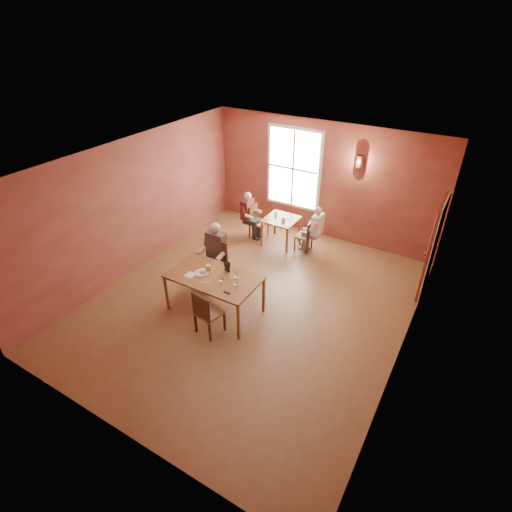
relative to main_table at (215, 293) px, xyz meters
The scene contains 29 objects.
ground 0.86m from the main_table, 47.65° to the left, with size 6.00×7.00×0.01m, color brown.
wall_back 4.23m from the main_table, 82.89° to the left, with size 6.00×0.04×3.00m, color brown.
wall_front 3.18m from the main_table, 80.25° to the right, with size 6.00×0.04×3.00m, color brown.
wall_left 2.77m from the main_table, 167.46° to the left, with size 0.04×7.00×3.00m, color brown.
wall_right 3.71m from the main_table, ahead, with size 0.04×7.00×3.00m, color brown.
ceiling 2.69m from the main_table, 47.65° to the left, with size 6.00×7.00×0.04m, color white.
window 4.22m from the main_table, 94.20° to the left, with size 1.36×0.10×1.96m, color white.
door 4.52m from the main_table, 39.64° to the left, with size 0.12×1.04×2.10m, color maroon.
wall_sconce 4.56m from the main_table, 70.43° to the left, with size 0.16×0.16×0.28m, color brown.
main_table is the anchor object (origin of this frame).
chair_diner_main 0.83m from the main_table, 127.57° to the left, with size 0.47×0.47×1.06m, color brown, non-canonical shape.
diner_main 0.84m from the main_table, 128.88° to the left, with size 0.55×0.55×1.37m, color #462F1E, non-canonical shape.
chair_empty 0.63m from the main_table, 63.22° to the right, with size 0.42×0.42×0.95m, color brown, non-canonical shape.
plate_food 0.51m from the main_table, behind, with size 0.29×0.29×0.04m, color silver.
sandwich 0.52m from the main_table, 152.42° to the left, with size 0.09×0.09×0.11m, color tan.
goblet_a 0.69m from the main_table, 11.48° to the left, with size 0.08×0.08×0.21m, color white, non-canonical shape.
goblet_b 0.78m from the main_table, ahead, with size 0.08×0.08×0.20m, color silver, non-canonical shape.
goblet_c 0.61m from the main_table, 25.96° to the right, with size 0.08×0.08×0.21m, color white, non-canonical shape.
menu_stand 0.61m from the main_table, 64.51° to the left, with size 0.13×0.06×0.21m, color black.
knife 0.50m from the main_table, 94.26° to the right, with size 0.21×0.02×0.00m, color white.
napkin 0.62m from the main_table, 154.38° to the right, with size 0.19×0.19×0.01m, color white.
sunglasses 0.74m from the main_table, 30.68° to the right, with size 0.13×0.04×0.02m, color black.
second_table 3.09m from the main_table, 92.48° to the left, with size 0.80×0.80×0.70m, color brown, non-canonical shape.
chair_diner_white 3.13m from the main_table, 80.51° to the left, with size 0.36×0.36×0.81m, color #472F17, non-canonical shape.
diner_white 3.14m from the main_table, 79.97° to the left, with size 0.47×0.47×1.17m, color white, non-canonical shape.
chair_diner_maroon 3.19m from the main_table, 104.25° to the left, with size 0.39×0.39×0.89m, color brown, non-canonical shape.
diner_maroon 3.20m from the main_table, 104.77° to the left, with size 0.48×0.48×1.20m, color #541823, non-canonical shape.
cup_a 2.99m from the main_table, 90.22° to the left, with size 0.11×0.11×0.08m, color white.
cup_b 3.21m from the main_table, 96.05° to the left, with size 0.09×0.09×0.08m, color beige.
Camera 1 is at (3.41, -5.57, 5.25)m, focal length 28.00 mm.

